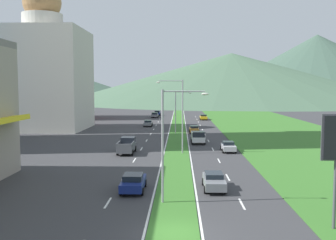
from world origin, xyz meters
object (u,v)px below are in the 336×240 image
street_lamp_near (168,137)px  pickup_truck_0 (198,137)px  car_3 (157,113)px  pickup_truck_1 (127,146)px  car_1 (155,115)px  car_0 (228,146)px  car_7 (133,182)px  car_6 (203,117)px  car_2 (148,123)px  street_lamp_mid (180,111)px  car_5 (214,181)px  street_lamp_far (178,109)px  car_4 (194,129)px

street_lamp_near → pickup_truck_0: street_lamp_near is taller
street_lamp_near → car_3: 92.77m
pickup_truck_1 → car_1: bearing=0.2°
car_0 → pickup_truck_1: 13.81m
car_3 → car_7: 89.14m
car_6 → car_7: 73.58m
car_1 → pickup_truck_0: bearing=-168.9°
car_0 → car_2: car_0 is taller
street_lamp_mid → car_2: 37.26m
street_lamp_near → pickup_truck_1: street_lamp_near is taller
car_3 → pickup_truck_0: size_ratio=0.84×
car_3 → pickup_truck_1: bearing=180.0°
car_1 → car_3: car_3 is taller
car_1 → car_2: size_ratio=1.02×
car_6 → pickup_truck_1: bearing=-14.1°
street_lamp_near → car_6: bearing=84.6°
car_5 → pickup_truck_0: pickup_truck_0 is taller
car_5 → car_6: car_6 is taller
car_2 → car_7: 55.27m
street_lamp_far → car_0: street_lamp_far is taller
car_4 → pickup_truck_1: size_ratio=0.82×
pickup_truck_0 → car_7: bearing=-13.4°
car_0 → pickup_truck_0: 8.78m
street_lamp_far → car_5: 40.88m
car_5 → pickup_truck_1: pickup_truck_1 is taller
car_6 → pickup_truck_1: (-13.48, -53.67, 0.24)m
car_1 → pickup_truck_0: pickup_truck_0 is taller
car_0 → car_7: bearing=-27.2°
street_lamp_near → car_4: 46.51m
street_lamp_far → street_lamp_mid: bearing=-89.0°
street_lamp_far → street_lamp_near: bearing=-90.6°
car_0 → car_5: bearing=-10.5°
street_lamp_mid → car_5: 19.07m
car_3 → car_2: bearing=179.8°
car_0 → car_2: bearing=-158.2°
car_4 → car_3: bearing=-168.0°
car_4 → car_7: (-6.72, -42.77, 0.05)m
street_lamp_far → car_6: 32.51m
street_lamp_near → car_2: (-6.31, 58.56, -4.35)m
street_lamp_far → car_5: size_ratio=1.79×
car_5 → car_6: 72.16m
pickup_truck_1 → car_0: bearing=-84.0°
car_1 → car_6: bearing=-118.9°
car_7 → street_lamp_near: bearing=-137.6°
car_4 → street_lamp_far: bearing=-65.5°
car_1 → car_3: bearing=-1.6°
car_4 → pickup_truck_1: pickup_truck_1 is taller
car_0 → car_5: (-3.68, -19.85, 0.02)m
street_lamp_mid → car_3: street_lamp_mid is taller
street_lamp_mid → car_1: size_ratio=2.04×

